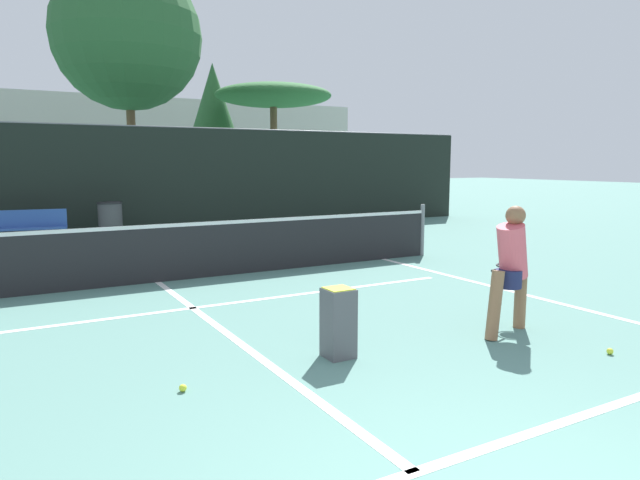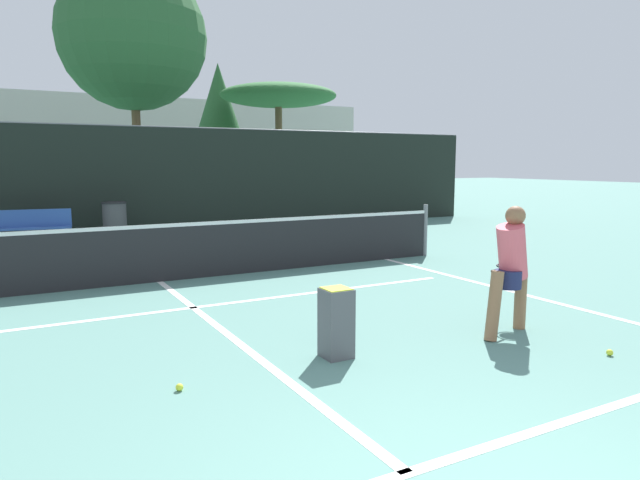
{
  "view_description": "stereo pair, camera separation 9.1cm",
  "coord_description": "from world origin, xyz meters",
  "px_view_note": "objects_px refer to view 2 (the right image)",
  "views": [
    {
      "loc": [
        -2.18,
        -1.64,
        1.95
      ],
      "look_at": [
        1.4,
        4.68,
        0.95
      ],
      "focal_mm": 32.0,
      "sensor_mm": 36.0,
      "label": 1
    },
    {
      "loc": [
        -2.1,
        -1.69,
        1.95
      ],
      "look_at": [
        1.4,
        4.68,
        0.95
      ],
      "focal_mm": 32.0,
      "sensor_mm": 36.0,
      "label": 2
    }
  ],
  "objects_px": {
    "player_practicing": "(511,265)",
    "ball_hopper": "(336,321)",
    "courtside_bench": "(33,227)",
    "trash_bin": "(115,221)",
    "parked_car": "(196,199)"
  },
  "relations": [
    {
      "from": "player_practicing",
      "to": "ball_hopper",
      "type": "relative_size",
      "value": 2.06
    },
    {
      "from": "courtside_bench",
      "to": "trash_bin",
      "type": "relative_size",
      "value": 1.74
    },
    {
      "from": "courtside_bench",
      "to": "trash_bin",
      "type": "bearing_deg",
      "value": 12.17
    },
    {
      "from": "parked_car",
      "to": "trash_bin",
      "type": "bearing_deg",
      "value": -124.41
    },
    {
      "from": "courtside_bench",
      "to": "parked_car",
      "type": "bearing_deg",
      "value": 52.67
    },
    {
      "from": "courtside_bench",
      "to": "trash_bin",
      "type": "distance_m",
      "value": 1.83
    },
    {
      "from": "ball_hopper",
      "to": "parked_car",
      "type": "bearing_deg",
      "value": 78.52
    },
    {
      "from": "player_practicing",
      "to": "trash_bin",
      "type": "bearing_deg",
      "value": 88.88
    },
    {
      "from": "trash_bin",
      "to": "player_practicing",
      "type": "bearing_deg",
      "value": -75.35
    },
    {
      "from": "player_practicing",
      "to": "ball_hopper",
      "type": "distance_m",
      "value": 2.2
    },
    {
      "from": "player_practicing",
      "to": "trash_bin",
      "type": "relative_size",
      "value": 1.51
    },
    {
      "from": "player_practicing",
      "to": "courtside_bench",
      "type": "relative_size",
      "value": 0.87
    },
    {
      "from": "ball_hopper",
      "to": "trash_bin",
      "type": "bearing_deg",
      "value": 92.99
    },
    {
      "from": "parked_car",
      "to": "courtside_bench",
      "type": "bearing_deg",
      "value": -135.15
    },
    {
      "from": "player_practicing",
      "to": "courtside_bench",
      "type": "height_order",
      "value": "player_practicing"
    }
  ]
}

